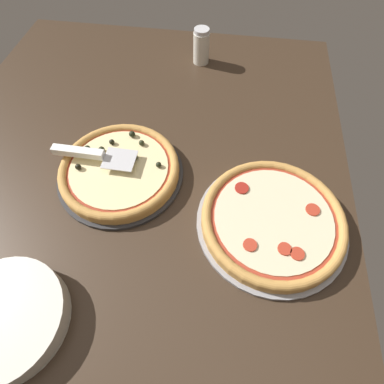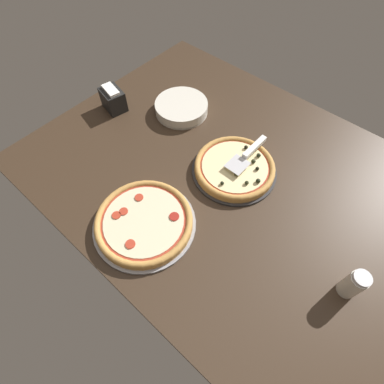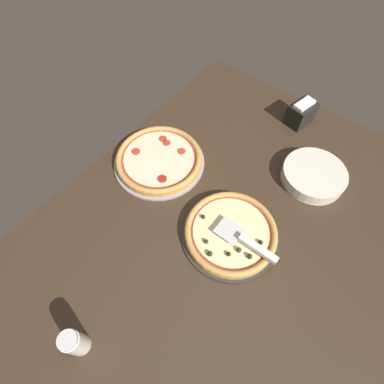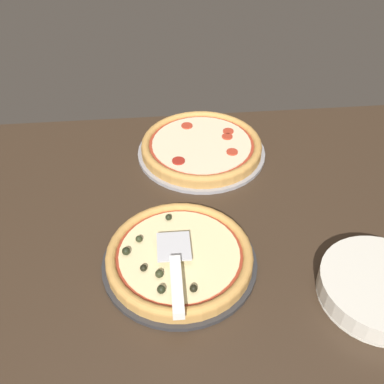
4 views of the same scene
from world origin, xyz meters
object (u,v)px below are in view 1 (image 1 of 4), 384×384
pizza_back (273,219)px  parmesan_shaker (201,46)px  plate_stack (5,319)px  pizza_front (119,169)px  serving_spatula (86,153)px

pizza_back → parmesan_shaker: bearing=-158.2°
plate_stack → parmesan_shaker: 97.12cm
pizza_front → parmesan_shaker: 56.14cm
plate_stack → pizza_back: bearing=119.8°
pizza_back → parmesan_shaker: (-63.37, -25.32, 3.21)cm
pizza_back → plate_stack: bearing=-60.2°
pizza_front → parmesan_shaker: (-54.07, 14.76, 3.25)cm
pizza_front → serving_spatula: 9.33cm
pizza_front → pizza_back: bearing=76.9°
pizza_back → pizza_front: bearing=-103.1°
serving_spatula → parmesan_shaker: size_ratio=1.83×
pizza_back → serving_spatula: serving_spatula is taller
plate_stack → parmesan_shaker: parmesan_shaker is taller
plate_stack → parmesan_shaker: bearing=163.9°
pizza_back → plate_stack: (29.90, -52.15, -0.25)cm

